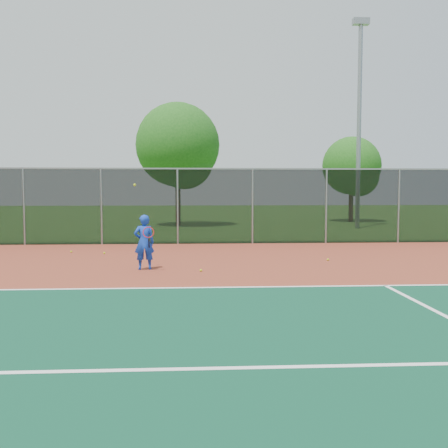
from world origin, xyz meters
name	(u,v)px	position (x,y,z in m)	size (l,w,h in m)	color
ground	(335,324)	(0.00, 0.00, 0.00)	(120.00, 120.00, 0.00)	#2B5C1A
court_apron	(308,297)	(0.00, 2.00, 0.01)	(30.00, 20.00, 0.02)	brown
fence_back	(253,205)	(0.00, 12.00, 1.56)	(30.00, 0.06, 3.03)	black
tennis_player	(144,242)	(-3.68, 5.64, 0.77)	(0.60, 0.63, 2.34)	#143CBD
practice_ball_1	(328,260)	(1.76, 7.01, 0.06)	(0.07, 0.07, 0.07)	#B7D018
practice_ball_2	(71,252)	(-6.57, 9.43, 0.06)	(0.07, 0.07, 0.07)	#B7D018
practice_ball_3	(104,253)	(-5.37, 8.99, 0.06)	(0.07, 0.07, 0.07)	#B7D018
practice_ball_4	(201,270)	(-2.14, 5.20, 0.06)	(0.07, 0.07, 0.07)	#B7D018
floodlight_n	(359,111)	(6.82, 19.67, 6.55)	(0.90, 0.40, 11.56)	gray
tree_back_left	(179,149)	(-3.25, 22.16, 4.62)	(5.02, 5.02, 7.37)	#382214
tree_back_mid	(353,168)	(8.35, 25.35, 3.61)	(3.92, 3.92, 5.75)	#382214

